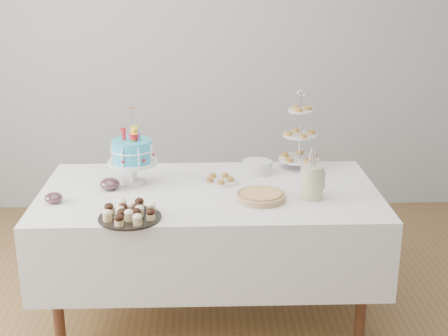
{
  "coord_description": "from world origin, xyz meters",
  "views": [
    {
      "loc": [
        -0.02,
        -3.03,
        2.01
      ],
      "look_at": [
        0.08,
        0.3,
        0.9
      ],
      "focal_mm": 50.0,
      "sensor_mm": 36.0,
      "label": 1
    }
  ],
  "objects_px": {
    "birthday_cake": "(133,164)",
    "cupcake_tray": "(130,212)",
    "pie": "(261,196)",
    "jam_bowl_a": "(54,198)",
    "utensil_pitcher": "(312,181)",
    "jam_bowl_b": "(110,184)",
    "table": "(210,227)",
    "plate_stack": "(257,167)",
    "pastry_plate": "(220,180)",
    "tiered_stand": "(300,136)"
  },
  "relations": [
    {
      "from": "table",
      "to": "utensil_pitcher",
      "type": "height_order",
      "value": "utensil_pitcher"
    },
    {
      "from": "pie",
      "to": "utensil_pitcher",
      "type": "height_order",
      "value": "utensil_pitcher"
    },
    {
      "from": "plate_stack",
      "to": "jam_bowl_b",
      "type": "height_order",
      "value": "plate_stack"
    },
    {
      "from": "utensil_pitcher",
      "to": "pie",
      "type": "bearing_deg",
      "value": -161.63
    },
    {
      "from": "cupcake_tray",
      "to": "tiered_stand",
      "type": "bearing_deg",
      "value": 39.34
    },
    {
      "from": "birthday_cake",
      "to": "cupcake_tray",
      "type": "height_order",
      "value": "birthday_cake"
    },
    {
      "from": "tiered_stand",
      "to": "utensil_pitcher",
      "type": "xyz_separation_m",
      "value": [
        -0.01,
        -0.54,
        -0.11
      ]
    },
    {
      "from": "tiered_stand",
      "to": "jam_bowl_b",
      "type": "xyz_separation_m",
      "value": [
        -1.14,
        -0.37,
        -0.18
      ]
    },
    {
      "from": "birthday_cake",
      "to": "pastry_plate",
      "type": "distance_m",
      "value": 0.52
    },
    {
      "from": "table",
      "to": "birthday_cake",
      "type": "relative_size",
      "value": 4.28
    },
    {
      "from": "table",
      "to": "pastry_plate",
      "type": "distance_m",
      "value": 0.29
    },
    {
      "from": "table",
      "to": "pie",
      "type": "height_order",
      "value": "pie"
    },
    {
      "from": "birthday_cake",
      "to": "plate_stack",
      "type": "height_order",
      "value": "birthday_cake"
    },
    {
      "from": "pie",
      "to": "table",
      "type": "bearing_deg",
      "value": 149.36
    },
    {
      "from": "jam_bowl_a",
      "to": "jam_bowl_b",
      "type": "relative_size",
      "value": 0.86
    },
    {
      "from": "plate_stack",
      "to": "jam_bowl_a",
      "type": "distance_m",
      "value": 1.23
    },
    {
      "from": "pie",
      "to": "jam_bowl_b",
      "type": "distance_m",
      "value": 0.87
    },
    {
      "from": "tiered_stand",
      "to": "cupcake_tray",
      "type": "bearing_deg",
      "value": -140.66
    },
    {
      "from": "plate_stack",
      "to": "pie",
      "type": "bearing_deg",
      "value": -92.11
    },
    {
      "from": "pie",
      "to": "tiered_stand",
      "type": "distance_m",
      "value": 0.66
    },
    {
      "from": "cupcake_tray",
      "to": "plate_stack",
      "type": "height_order",
      "value": "same"
    },
    {
      "from": "pie",
      "to": "jam_bowl_b",
      "type": "height_order",
      "value": "jam_bowl_b"
    },
    {
      "from": "table",
      "to": "pie",
      "type": "bearing_deg",
      "value": -30.64
    },
    {
      "from": "pie",
      "to": "plate_stack",
      "type": "relative_size",
      "value": 1.46
    },
    {
      "from": "pie",
      "to": "jam_bowl_a",
      "type": "height_order",
      "value": "jam_bowl_a"
    },
    {
      "from": "birthday_cake",
      "to": "jam_bowl_b",
      "type": "relative_size",
      "value": 3.96
    },
    {
      "from": "birthday_cake",
      "to": "utensil_pitcher",
      "type": "height_order",
      "value": "birthday_cake"
    },
    {
      "from": "birthday_cake",
      "to": "jam_bowl_b",
      "type": "xyz_separation_m",
      "value": [
        -0.12,
        -0.1,
        -0.09
      ]
    },
    {
      "from": "plate_stack",
      "to": "jam_bowl_a",
      "type": "relative_size",
      "value": 1.93
    },
    {
      "from": "jam_bowl_b",
      "to": "utensil_pitcher",
      "type": "height_order",
      "value": "utensil_pitcher"
    },
    {
      "from": "jam_bowl_a",
      "to": "utensil_pitcher",
      "type": "relative_size",
      "value": 0.34
    },
    {
      "from": "pie",
      "to": "pastry_plate",
      "type": "xyz_separation_m",
      "value": [
        -0.22,
        0.3,
        -0.01
      ]
    },
    {
      "from": "cupcake_tray",
      "to": "utensil_pitcher",
      "type": "relative_size",
      "value": 1.13
    },
    {
      "from": "cupcake_tray",
      "to": "pie",
      "type": "relative_size",
      "value": 1.17
    },
    {
      "from": "jam_bowl_a",
      "to": "utensil_pitcher",
      "type": "xyz_separation_m",
      "value": [
        1.4,
        0.03,
        0.07
      ]
    },
    {
      "from": "cupcake_tray",
      "to": "plate_stack",
      "type": "xyz_separation_m",
      "value": [
        0.7,
        0.7,
        0.0
      ]
    },
    {
      "from": "jam_bowl_a",
      "to": "pie",
      "type": "bearing_deg",
      "value": 0.16
    },
    {
      "from": "pie",
      "to": "plate_stack",
      "type": "bearing_deg",
      "value": 87.89
    },
    {
      "from": "birthday_cake",
      "to": "jam_bowl_a",
      "type": "distance_m",
      "value": 0.51
    },
    {
      "from": "plate_stack",
      "to": "pastry_plate",
      "type": "height_order",
      "value": "plate_stack"
    },
    {
      "from": "table",
      "to": "jam_bowl_b",
      "type": "distance_m",
      "value": 0.62
    },
    {
      "from": "birthday_cake",
      "to": "utensil_pitcher",
      "type": "xyz_separation_m",
      "value": [
        1.0,
        -0.27,
        -0.02
      ]
    },
    {
      "from": "pastry_plate",
      "to": "tiered_stand",
      "type": "bearing_deg",
      "value": 27.36
    },
    {
      "from": "jam_bowl_a",
      "to": "jam_bowl_b",
      "type": "bearing_deg",
      "value": 36.1
    },
    {
      "from": "jam_bowl_b",
      "to": "tiered_stand",
      "type": "bearing_deg",
      "value": 18.02
    },
    {
      "from": "table",
      "to": "jam_bowl_b",
      "type": "bearing_deg",
      "value": 176.97
    },
    {
      "from": "pie",
      "to": "utensil_pitcher",
      "type": "bearing_deg",
      "value": 4.51
    },
    {
      "from": "jam_bowl_a",
      "to": "jam_bowl_b",
      "type": "height_order",
      "value": "jam_bowl_b"
    },
    {
      "from": "table",
      "to": "pastry_plate",
      "type": "height_order",
      "value": "pastry_plate"
    },
    {
      "from": "birthday_cake",
      "to": "table",
      "type": "bearing_deg",
      "value": 4.51
    }
  ]
}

